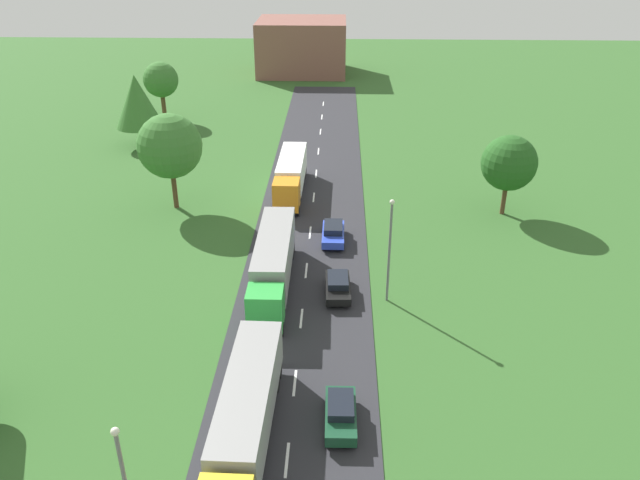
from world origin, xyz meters
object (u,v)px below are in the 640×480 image
at_px(tree_oak, 170,146).
at_px(tree_maple, 161,80).
at_px(tree_pine, 509,163).
at_px(distant_building, 302,47).
at_px(truck_second, 273,262).
at_px(truck_third, 291,174).
at_px(lamppost_second, 390,246).
at_px(car_second, 341,413).
at_px(tree_birch, 137,101).
at_px(truck_lead, 245,419).
at_px(car_fourth, 333,233).
at_px(car_third, 338,286).

bearing_deg(tree_oak, tree_maple, 106.17).
relative_size(tree_pine, distant_building, 0.50).
xyz_separation_m(truck_second, tree_maple, (-19.45, 43.82, 3.26)).
relative_size(truck_third, lamppost_second, 1.48).
height_order(truck_second, car_second, truck_second).
relative_size(lamppost_second, tree_birch, 0.93).
bearing_deg(tree_pine, tree_birch, 155.05).
distance_m(tree_birch, tree_maple, 11.33).
bearing_deg(truck_lead, lamppost_second, 60.59).
height_order(truck_second, tree_maple, tree_maple).
relative_size(truck_third, tree_maple, 1.53).
relative_size(truck_third, tree_pine, 1.57).
height_order(truck_third, tree_oak, tree_oak).
bearing_deg(lamppost_second, distant_building, 97.95).
height_order(truck_lead, distant_building, distant_building).
distance_m(lamppost_second, distant_building, 75.96).
distance_m(truck_second, car_fourth, 8.93).
bearing_deg(lamppost_second, car_second, -104.62).
height_order(truck_third, tree_birch, tree_birch).
relative_size(truck_second, car_fourth, 3.02).
distance_m(truck_third, car_third, 19.95).
relative_size(truck_lead, tree_pine, 1.82).
height_order(lamppost_second, distant_building, distant_building).
bearing_deg(lamppost_second, car_fourth, 113.80).
distance_m(car_second, car_fourth, 22.20).
bearing_deg(truck_third, truck_second, -89.96).
relative_size(truck_third, car_third, 2.79).
bearing_deg(tree_oak, truck_lead, -70.30).
height_order(truck_second, car_third, truck_second).
height_order(truck_third, lamppost_second, lamppost_second).
bearing_deg(tree_birch, distant_building, 67.13).
height_order(tree_birch, tree_maple, tree_birch).
distance_m(truck_third, distant_building, 55.44).
distance_m(tree_maple, distant_building, 34.54).
bearing_deg(distant_building, truck_second, -88.44).
xyz_separation_m(tree_oak, tree_pine, (31.37, -0.45, -1.12)).
distance_m(car_third, distant_building, 75.05).
relative_size(car_fourth, distant_building, 0.29).
distance_m(tree_oak, tree_birch, 19.93).
relative_size(car_fourth, tree_pine, 0.58).
xyz_separation_m(truck_lead, tree_oak, (-11.06, 30.90, 4.13)).
height_order(truck_third, tree_maple, tree_maple).
bearing_deg(truck_second, lamppost_second, -10.74).
distance_m(truck_lead, car_third, 16.20).
xyz_separation_m(truck_second, distant_building, (-2.00, 73.61, 2.36)).
height_order(car_third, tree_pine, tree_pine).
relative_size(tree_maple, distant_building, 0.51).
distance_m(car_second, tree_maple, 63.51).
bearing_deg(tree_maple, tree_oak, -73.83).
relative_size(car_second, tree_birch, 0.47).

